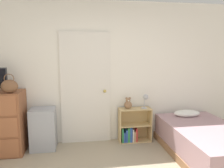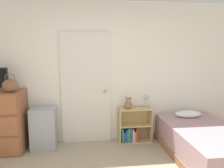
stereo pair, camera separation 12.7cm
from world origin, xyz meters
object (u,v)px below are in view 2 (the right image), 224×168
Objects in this scene: handbag at (10,86)px; bookshelf at (133,129)px; bed at (207,143)px; teddy_bear at (128,104)px; desk_lamp at (146,99)px; storage_bin at (44,128)px.

bookshelf is (2.02, 0.29, -0.89)m from handbag.
bookshelf reaches higher than bed.
handbag is 1.40× the size of teddy_bear.
desk_lamp is at bearing 136.38° from bed.
bookshelf is at bearing 2.44° from storage_bin.
desk_lamp is (1.81, 0.03, 0.46)m from storage_bin.
storage_bin is at bearing 164.58° from bed.
desk_lamp is (0.31, -0.04, 0.09)m from teddy_bear.
bookshelf is at bearing 142.10° from bed.
teddy_bear is at bearing 2.44° from storage_bin.
teddy_bear is 0.80× the size of desk_lamp.
handbag reaches higher than teddy_bear.
handbag is 1.12× the size of desk_lamp.
teddy_bear is (1.50, 0.06, 0.37)m from storage_bin.
desk_lamp is at bearing -10.25° from bookshelf.
handbag is 0.42× the size of storage_bin.
bookshelf is (1.58, 0.07, -0.11)m from storage_bin.
teddy_bear is at bearing 173.25° from desk_lamp.
bed is (3.02, -0.49, -0.89)m from handbag.
handbag is at bearing -153.26° from storage_bin.
storage_bin is 2.69m from bed.
bed is (1.00, -0.78, -0.00)m from bookshelf.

